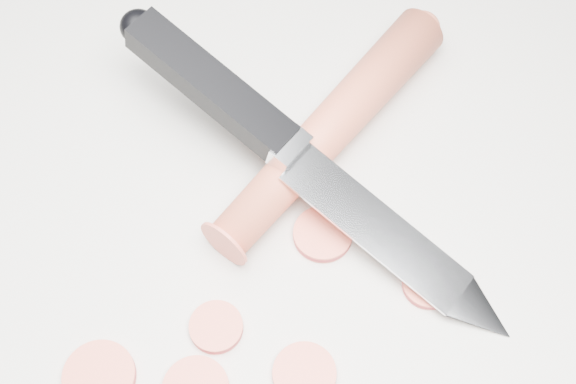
# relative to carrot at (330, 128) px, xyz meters

# --- Properties ---
(ground) EXTENTS (2.40, 2.40, 0.00)m
(ground) POSITION_rel_carrot_xyz_m (-0.01, -0.09, -0.02)
(ground) COLOR beige
(ground) RESTS_ON ground
(carrot) EXTENTS (0.13, 0.19, 0.03)m
(carrot) POSITION_rel_carrot_xyz_m (0.00, 0.00, 0.00)
(carrot) COLOR #CC4F33
(carrot) RESTS_ON ground
(carrot_slice_0) EXTENTS (0.04, 0.04, 0.01)m
(carrot_slice_0) POSITION_rel_carrot_xyz_m (-0.11, -0.17, -0.01)
(carrot_slice_0) COLOR #E25540
(carrot_slice_0) RESTS_ON ground
(carrot_slice_2) EXTENTS (0.03, 0.03, 0.01)m
(carrot_slice_2) POSITION_rel_carrot_xyz_m (-0.05, -0.14, -0.01)
(carrot_slice_2) COLOR #E25540
(carrot_slice_2) RESTS_ON ground
(carrot_slice_4) EXTENTS (0.03, 0.03, 0.01)m
(carrot_slice_4) POSITION_rel_carrot_xyz_m (0.07, -0.09, -0.01)
(carrot_slice_4) COLOR #E25540
(carrot_slice_4) RESTS_ON ground
(carrot_slice_5) EXTENTS (0.04, 0.04, 0.01)m
(carrot_slice_5) POSITION_rel_carrot_xyz_m (0.00, -0.07, -0.01)
(carrot_slice_5) COLOR #E25540
(carrot_slice_5) RESTS_ON ground
(carrot_slice_6) EXTENTS (0.04, 0.04, 0.01)m
(carrot_slice_6) POSITION_rel_carrot_xyz_m (0.00, -0.15, -0.01)
(carrot_slice_6) COLOR #E25540
(carrot_slice_6) RESTS_ON ground
(kitchen_knife) EXTENTS (0.27, 0.18, 0.07)m
(kitchen_knife) POSITION_rel_carrot_xyz_m (-0.01, -0.04, 0.02)
(kitchen_knife) COLOR silver
(kitchen_knife) RESTS_ON ground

